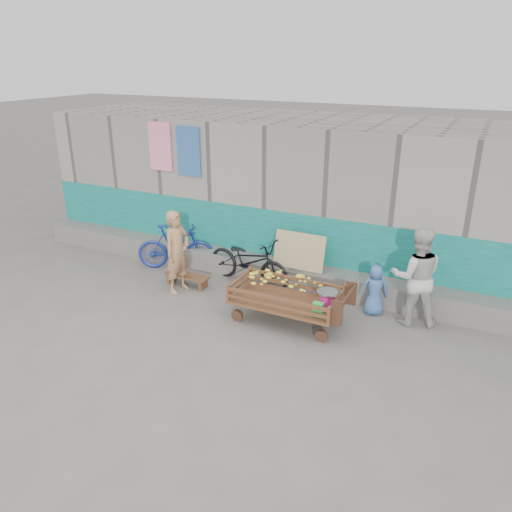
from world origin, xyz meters
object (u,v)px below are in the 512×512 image
at_px(bench, 187,277).
at_px(child, 375,290).
at_px(banana_cart, 284,291).
at_px(woman, 416,277).
at_px(vendor_man, 177,252).
at_px(bicycle_dark, 249,261).
at_px(bicycle_blue, 176,247).

distance_m(bench, child, 3.61).
height_order(bench, child, child).
distance_m(banana_cart, woman, 2.17).
height_order(bench, vendor_man, vendor_man).
distance_m(woman, bicycle_dark, 3.20).
height_order(banana_cart, woman, woman).
height_order(vendor_man, child, vendor_man).
bearing_deg(vendor_man, bicycle_dark, -39.45).
relative_size(banana_cart, bicycle_blue, 1.23).
bearing_deg(vendor_man, bicycle_blue, 48.16).
bearing_deg(banana_cart, bicycle_dark, 138.32).
distance_m(bench, bicycle_blue, 0.96).
distance_m(woman, child, 0.76).
bearing_deg(bench, woman, 6.06).
xyz_separation_m(banana_cart, bicycle_dark, (-1.23, 1.09, -0.09)).
xyz_separation_m(bench, vendor_man, (-0.01, -0.25, 0.63)).
height_order(bicycle_dark, bicycle_blue, bicycle_blue).
bearing_deg(bicycle_dark, banana_cart, -123.55).
bearing_deg(bench, vendor_man, -92.06).
height_order(bench, woman, woman).
relative_size(woman, bicycle_dark, 0.93).
xyz_separation_m(child, bicycle_blue, (-4.23, 0.14, 0.03)).
distance_m(bicycle_dark, bicycle_blue, 1.71).
bearing_deg(bicycle_dark, child, -85.07).
distance_m(bench, bicycle_dark, 1.26).
height_order(bench, bicycle_blue, bicycle_blue).
bearing_deg(bench, bicycle_blue, 137.05).
bearing_deg(bench, bicycle_dark, 30.55).
height_order(woman, bicycle_blue, woman).
xyz_separation_m(vendor_man, bicycle_dark, (1.06, 0.87, -0.31)).
height_order(banana_cart, bicycle_dark, bicycle_dark).
bearing_deg(bicycle_blue, vendor_man, -167.93).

